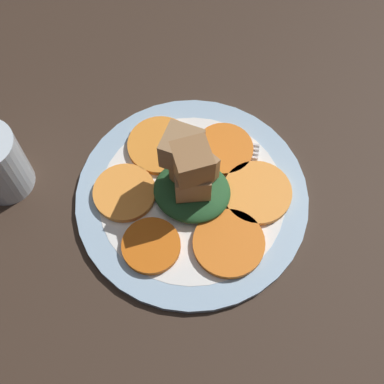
{
  "coord_description": "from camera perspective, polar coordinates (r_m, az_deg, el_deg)",
  "views": [
    {
      "loc": [
        -6.7,
        29.41,
        65.8
      ],
      "look_at": [
        0.0,
        0.0,
        4.1
      ],
      "focal_mm": 50.0,
      "sensor_mm": 36.0,
      "label": 1
    }
  ],
  "objects": [
    {
      "name": "carrot_slice_3",
      "position": [
        0.73,
        -3.42,
        5.01
      ],
      "size": [
        8.86,
        8.86,
        0.88
      ],
      "primitive_type": "cylinder",
      "color": "orange",
      "rests_on": "plate"
    },
    {
      "name": "table_slab",
      "position": [
        0.71,
        -0.0,
        -1.09
      ],
      "size": [
        120.0,
        120.0,
        2.0
      ],
      "primitive_type": "cube",
      "color": "#38281E",
      "rests_on": "ground"
    },
    {
      "name": "fork",
      "position": [
        0.73,
        0.59,
        5.24
      ],
      "size": [
        17.81,
        2.73,
        0.4
      ],
      "rotation": [
        0.0,
        0.0,
        0.06
      ],
      "color": "silver",
      "rests_on": "plate"
    },
    {
      "name": "center_pile",
      "position": [
        0.66,
        -0.17,
        1.73
      ],
      "size": [
        9.94,
        8.95,
        11.1
      ],
      "color": "#235128",
      "rests_on": "plate"
    },
    {
      "name": "plate",
      "position": [
        0.7,
        -0.0,
        -0.57
      ],
      "size": [
        30.43,
        30.43,
        1.05
      ],
      "color": "#99B7D1",
      "rests_on": "table_slab"
    },
    {
      "name": "carrot_slice_1",
      "position": [
        0.7,
        6.96,
        -0.06
      ],
      "size": [
        9.01,
        9.01,
        0.88
      ],
      "primitive_type": "cylinder",
      "color": "orange",
      "rests_on": "plate"
    },
    {
      "name": "carrot_slice_5",
      "position": [
        0.67,
        -4.38,
        -5.74
      ],
      "size": [
        7.35,
        7.35,
        0.88
      ],
      "primitive_type": "cylinder",
      "color": "#D45F12",
      "rests_on": "plate"
    },
    {
      "name": "carrot_slice_2",
      "position": [
        0.73,
        3.43,
        4.6
      ],
      "size": [
        7.9,
        7.9,
        0.88
      ],
      "primitive_type": "cylinder",
      "color": "orange",
      "rests_on": "plate"
    },
    {
      "name": "carrot_slice_0",
      "position": [
        0.67,
        3.94,
        -5.48
      ],
      "size": [
        9.01,
        9.01,
        0.88
      ],
      "primitive_type": "cylinder",
      "color": "orange",
      "rests_on": "plate"
    },
    {
      "name": "carrot_slice_4",
      "position": [
        0.7,
        -7.21,
        -0.06
      ],
      "size": [
        8.17,
        8.17,
        0.88
      ],
      "primitive_type": "cylinder",
      "color": "orange",
      "rests_on": "plate"
    }
  ]
}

